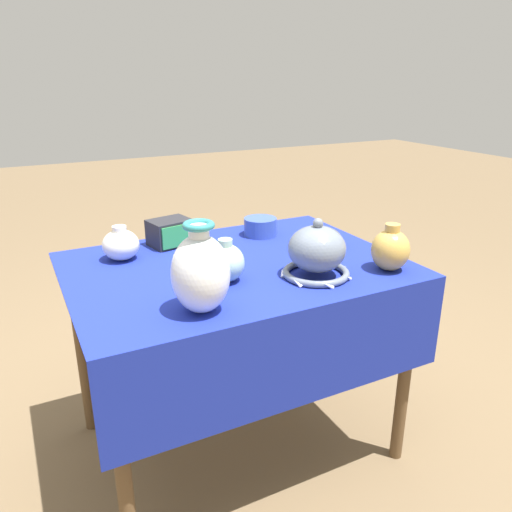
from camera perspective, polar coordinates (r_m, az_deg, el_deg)
ground_plane at (r=2.06m, az=-2.12°, el=-20.27°), size 14.00×14.00×0.00m
display_table at (r=1.69m, az=-2.09°, el=-3.56°), size 1.10×0.80×0.73m
vase_tall_bulbous at (r=1.31m, az=-6.36°, el=-1.85°), size 0.16×0.16×0.25m
vase_dome_bell at (r=1.56m, az=6.95°, el=0.34°), size 0.22×0.23×0.19m
mosaic_tile_box at (r=1.87m, az=-9.78°, el=2.67°), size 0.17×0.14×0.10m
pot_squat_cobalt at (r=1.97m, az=0.49°, el=3.37°), size 0.13×0.13×0.07m
jar_round_ivory at (r=1.76m, az=-15.20°, el=1.28°), size 0.13×0.13×0.12m
jar_round_celadon at (r=1.52m, az=-3.49°, el=-0.74°), size 0.12×0.12×0.14m
jar_round_ochre at (r=1.66m, az=15.11°, el=0.72°), size 0.12×0.12×0.15m
bowl_shallow_charcoal at (r=1.85m, az=7.25°, el=2.15°), size 0.16×0.16×0.07m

